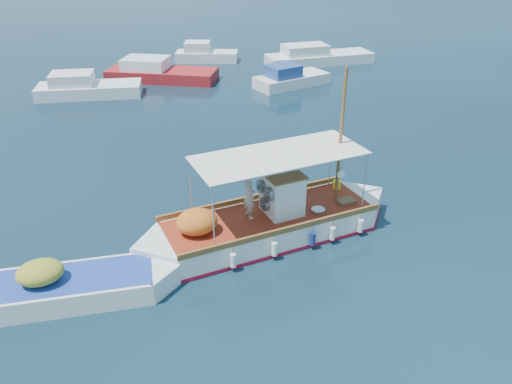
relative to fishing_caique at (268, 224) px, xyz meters
name	(u,v)px	position (x,y,z in m)	size (l,w,h in m)	color
ground	(279,224)	(0.72, 0.66, -0.54)	(160.00, 160.00, 0.00)	black
fishing_caique	(268,224)	(0.00, 0.00, 0.00)	(10.06, 3.52, 6.17)	white
dinghy	(71,288)	(-6.86, -1.30, -0.20)	(6.64, 2.36, 1.63)	white
bg_boat_nw	(86,89)	(-5.77, 20.07, -0.05)	(7.06, 3.52, 1.80)	silver
bg_boat_n	(159,73)	(-0.53, 22.51, -0.05)	(8.35, 6.18, 1.80)	maroon
bg_boat_ne	(290,80)	(8.03, 17.85, -0.05)	(5.70, 3.45, 1.80)	silver
bg_boat_e	(316,58)	(12.61, 23.38, -0.05)	(8.90, 2.82, 1.80)	silver
bg_boat_far_n	(205,55)	(4.05, 27.11, -0.05)	(5.49, 3.62, 1.80)	silver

